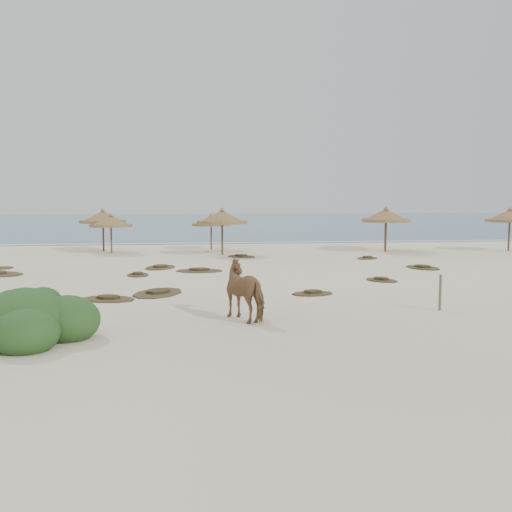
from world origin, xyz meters
name	(u,v)px	position (x,y,z in m)	size (l,w,h in m)	color
ground	(212,296)	(0.00, 0.00, 0.00)	(160.00, 160.00, 0.00)	#F0E5C6
ocean	(190,221)	(0.00, 75.00, 0.00)	(200.00, 100.00, 0.01)	#28547A
foam_line	(197,243)	(0.00, 26.00, 0.00)	(70.00, 0.60, 0.01)	white
palapa_1	(103,218)	(-6.63, 19.70, 2.35)	(4.16, 4.16, 3.02)	brown
palapa_2	(111,222)	(-5.89, 18.12, 2.11)	(3.48, 3.48, 2.72)	brown
palapa_3	(222,218)	(1.46, 15.91, 2.43)	(3.46, 3.46, 3.13)	brown
palapa_4	(211,221)	(0.93, 20.00, 2.05)	(3.70, 3.70, 2.65)	brown
palapa_5	(386,216)	(13.31, 18.14, 2.45)	(4.08, 4.08, 3.15)	brown
palapa_6	(386,217)	(12.88, 16.89, 2.44)	(4.34, 4.34, 3.14)	brown
palapa_7	(510,216)	(21.69, 16.33, 2.42)	(4.43, 4.43, 3.12)	brown
horse	(248,290)	(0.89, -4.31, 0.89)	(0.97, 2.12, 1.79)	olive
fence_post_near	(440,293)	(7.26, -3.70, 0.59)	(0.09, 0.09, 1.18)	#6A5D4F
bush	(26,321)	(-5.00, -6.32, 0.53)	(3.59, 3.16, 1.61)	#315625
scrub_2	(138,275)	(-3.21, 6.23, 0.05)	(1.19, 1.67, 0.16)	#4D3D22
scrub_3	(199,270)	(-0.26, 7.47, 0.05)	(2.50, 1.77, 0.16)	#4D3D22
scrub_4	(381,280)	(7.69, 3.07, 0.05)	(1.71, 1.91, 0.16)	#4D3D22
scrub_5	(423,267)	(11.45, 7.31, 0.05)	(1.82, 2.46, 0.16)	#4D3D22
scrub_7	(241,256)	(2.55, 14.33, 0.05)	(2.36, 2.52, 0.16)	#4D3D22
scrub_9	(158,293)	(-2.02, 0.76, 0.05)	(2.56, 3.01, 0.16)	#4D3D22
scrub_10	(367,258)	(10.11, 12.36, 0.05)	(1.92, 1.87, 0.16)	#4D3D22
scrub_11	(108,299)	(-3.74, -0.37, 0.05)	(2.33, 1.94, 0.16)	#4D3D22
scrub_12	(312,293)	(3.84, -0.10, 0.05)	(1.80, 1.35, 0.16)	#4D3D22
scrub_13	(160,267)	(-2.28, 9.12, 0.05)	(2.08, 2.58, 0.16)	#4D3D22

